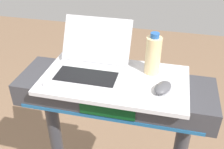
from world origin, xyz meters
TOP-DOWN VIEW (x-y plane):
  - desk_board at (0.00, 0.70)m, footprint 0.65×0.37m
  - laptop at (-0.12, 0.73)m, footprint 0.33×0.33m
  - computer_mouse at (0.22, 0.65)m, footprint 0.09×0.12m
  - water_bottle at (0.16, 0.79)m, footprint 0.07×0.07m

SIDE VIEW (x-z plane):
  - desk_board at x=0.00m, z-range 1.12..1.14m
  - computer_mouse at x=0.22m, z-range 1.14..1.17m
  - laptop at x=-0.12m, z-range 1.08..1.28m
  - water_bottle at x=0.16m, z-range 1.13..1.32m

